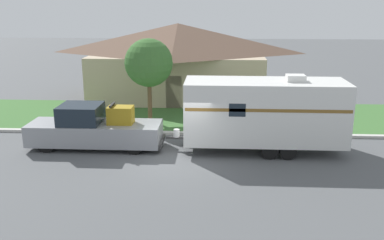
{
  "coord_description": "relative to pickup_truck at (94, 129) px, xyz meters",
  "views": [
    {
      "loc": [
        1.44,
        -17.06,
        6.66
      ],
      "look_at": [
        0.37,
        1.57,
        1.4
      ],
      "focal_mm": 40.0,
      "sensor_mm": 36.0,
      "label": 1
    }
  ],
  "objects": [
    {
      "name": "ground_plane",
      "position": [
        4.18,
        -1.57,
        -0.89
      ],
      "size": [
        120.0,
        120.0,
        0.0
      ],
      "primitive_type": "plane",
      "color": "#515456"
    },
    {
      "name": "mailbox",
      "position": [
        7.37,
        3.01,
        0.16
      ],
      "size": [
        0.48,
        0.2,
        1.37
      ],
      "color": "brown",
      "rests_on": "ground_plane"
    },
    {
      "name": "tree_in_yard",
      "position": [
        1.92,
        4.52,
        2.43
      ],
      "size": [
        2.65,
        2.65,
        4.67
      ],
      "color": "brown",
      "rests_on": "ground_plane"
    },
    {
      "name": "house_across_street",
      "position": [
        2.95,
        10.91,
        1.76
      ],
      "size": [
        12.41,
        7.22,
        5.13
      ],
      "color": "tan",
      "rests_on": "ground_plane"
    },
    {
      "name": "pickup_truck",
      "position": [
        0.0,
        0.0,
        0.0
      ],
      "size": [
        6.21,
        1.9,
        2.1
      ],
      "color": "black",
      "rests_on": "ground_plane"
    },
    {
      "name": "lawn_strip",
      "position": [
        4.18,
        5.83,
        -0.88
      ],
      "size": [
        80.0,
        7.0,
        0.03
      ],
      "color": "#3D6B33",
      "rests_on": "ground_plane"
    },
    {
      "name": "curb_strip",
      "position": [
        4.18,
        2.18,
        -0.82
      ],
      "size": [
        80.0,
        0.3,
        0.14
      ],
      "color": "beige",
      "rests_on": "ground_plane"
    },
    {
      "name": "travel_trailer",
      "position": [
        7.8,
        -0.0,
        0.96
      ],
      "size": [
        8.01,
        2.46,
        3.51
      ],
      "color": "black",
      "rests_on": "ground_plane"
    }
  ]
}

